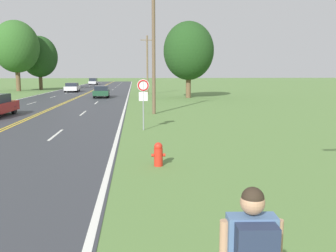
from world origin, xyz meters
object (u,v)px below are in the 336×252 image
at_px(tree_mid_treeline, 39,57).
at_px(tree_behind_sign, 189,51).
at_px(fire_hydrant, 158,154).
at_px(car_dark_green_sedan_approaching, 102,91).
at_px(car_white_sedan_mid_near, 72,87).
at_px(car_silver_hatchback_mid_far, 93,81).
at_px(traffic_sign, 143,92).
at_px(tree_left_verge, 16,47).

bearing_deg(tree_mid_treeline, tree_behind_sign, -44.78).
height_order(fire_hydrant, tree_behind_sign, tree_behind_sign).
bearing_deg(car_dark_green_sedan_approaching, car_white_sedan_mid_near, -158.50).
distance_m(tree_behind_sign, car_dark_green_sedan_approaching, 11.17).
bearing_deg(car_white_sedan_mid_near, fire_hydrant, -169.11).
relative_size(tree_behind_sign, car_dark_green_sedan_approaching, 1.96).
xyz_separation_m(tree_behind_sign, car_dark_green_sedan_approaching, (-10.09, 1.27, -4.62)).
xyz_separation_m(car_white_sedan_mid_near, car_silver_hatchback_mid_far, (-0.46, 32.42, 0.14)).
xyz_separation_m(traffic_sign, car_white_sedan_mid_near, (-9.80, 37.31, -1.20)).
relative_size(fire_hydrant, car_white_sedan_mid_near, 0.16).
relative_size(tree_left_verge, car_silver_hatchback_mid_far, 2.70).
height_order(tree_behind_sign, car_dark_green_sedan_approaching, tree_behind_sign).
xyz_separation_m(tree_left_verge, car_white_sedan_mid_near, (8.96, -3.56, -6.18)).
xyz_separation_m(tree_behind_sign, car_silver_hatchback_mid_far, (-16.07, 46.49, -4.49)).
distance_m(traffic_sign, tree_left_verge, 45.25).
distance_m(tree_behind_sign, car_white_sedan_mid_near, 21.51).
relative_size(tree_left_verge, car_white_sedan_mid_near, 2.34).
relative_size(traffic_sign, tree_mid_treeline, 0.28).
relative_size(tree_mid_treeline, car_white_sedan_mid_near, 1.93).
distance_m(traffic_sign, tree_mid_treeline, 48.32).
distance_m(traffic_sign, car_silver_hatchback_mid_far, 70.49).
distance_m(tree_mid_treeline, car_white_sedan_mid_near, 11.46).
bearing_deg(tree_mid_treeline, tree_left_verge, -117.83).
height_order(tree_left_verge, tree_mid_treeline, tree_left_verge).
xyz_separation_m(tree_left_verge, tree_mid_treeline, (2.34, 4.43, -1.32)).
bearing_deg(car_dark_green_sedan_approaching, tree_behind_sign, 81.00).
bearing_deg(tree_behind_sign, car_white_sedan_mid_near, 137.98).
relative_size(traffic_sign, tree_left_verge, 0.23).
relative_size(tree_behind_sign, car_silver_hatchback_mid_far, 2.14).
bearing_deg(fire_hydrant, tree_mid_treeline, 107.69).
height_order(traffic_sign, car_dark_green_sedan_approaching, traffic_sign).
distance_m(tree_mid_treeline, car_dark_green_sedan_approaching, 24.56).
relative_size(tree_mid_treeline, car_silver_hatchback_mid_far, 2.23).
xyz_separation_m(traffic_sign, car_dark_green_sedan_approaching, (-4.28, 24.52, -1.19)).
height_order(car_dark_green_sedan_approaching, car_silver_hatchback_mid_far, car_silver_hatchback_mid_far).
distance_m(car_dark_green_sedan_approaching, car_silver_hatchback_mid_far, 45.61).
bearing_deg(car_dark_green_sedan_approaching, tree_left_verge, -140.33).
bearing_deg(car_white_sedan_mid_near, tree_behind_sign, -133.92).
bearing_deg(car_silver_hatchback_mid_far, tree_left_verge, 166.01).
xyz_separation_m(tree_behind_sign, car_white_sedan_mid_near, (-15.61, 14.06, -4.62)).
distance_m(tree_left_verge, car_white_sedan_mid_near, 11.45).
height_order(fire_hydrant, traffic_sign, traffic_sign).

